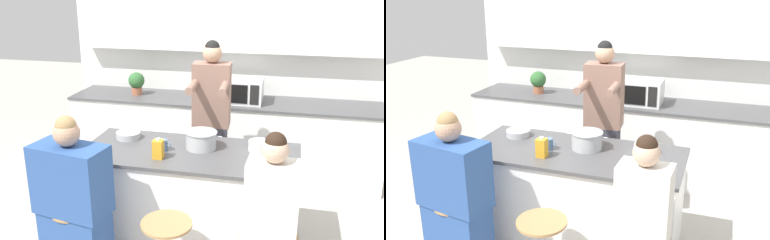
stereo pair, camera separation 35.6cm
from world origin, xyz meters
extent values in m
cube|color=silver|center=(0.00, 1.99, 1.35)|extent=(3.95, 0.06, 2.70)
cube|color=white|center=(0.00, 1.88, 1.83)|extent=(3.64, 0.16, 0.75)
cube|color=white|center=(0.00, 1.62, 0.45)|extent=(3.64, 0.66, 0.89)
cube|color=#4C4C4F|center=(0.00, 1.62, 0.91)|extent=(3.67, 0.69, 0.03)
cube|color=white|center=(0.00, 0.00, 0.47)|extent=(1.77, 0.77, 0.81)
cube|color=#4C4C4F|center=(0.00, 0.00, 0.89)|extent=(1.81, 0.81, 0.03)
cylinder|color=tan|center=(-0.72, -0.66, 0.63)|extent=(0.37, 0.37, 0.02)
cylinder|color=tan|center=(0.00, -0.69, 0.63)|extent=(0.37, 0.37, 0.02)
cylinder|color=tan|center=(0.72, -0.67, 0.63)|extent=(0.37, 0.37, 0.02)
cube|color=#383842|center=(0.05, 0.68, 0.46)|extent=(0.32, 0.24, 0.91)
cube|color=#896656|center=(0.05, 0.68, 1.22)|extent=(0.37, 0.24, 0.61)
cylinder|color=#896656|center=(-0.08, 0.40, 1.36)|extent=(0.09, 0.34, 0.07)
cylinder|color=#896656|center=(0.21, 0.41, 1.36)|extent=(0.09, 0.34, 0.07)
sphere|color=tan|center=(0.05, 0.68, 1.62)|extent=(0.19, 0.19, 0.18)
sphere|color=black|center=(0.05, 0.68, 1.67)|extent=(0.15, 0.15, 0.14)
cube|color=#2D5193|center=(-0.71, -0.70, 0.89)|extent=(0.58, 0.37, 0.52)
sphere|color=tan|center=(-0.71, -0.70, 1.25)|extent=(0.22, 0.22, 0.19)
sphere|color=#A37F51|center=(-0.71, -0.70, 1.30)|extent=(0.18, 0.18, 0.15)
cube|color=silver|center=(0.72, -0.70, 0.90)|extent=(0.35, 0.23, 0.54)
sphere|color=#DBB293|center=(0.72, -0.70, 1.26)|extent=(0.18, 0.18, 0.17)
sphere|color=black|center=(0.72, -0.70, 1.31)|extent=(0.14, 0.14, 0.14)
cylinder|color=#B7BABC|center=(0.08, 0.09, 0.97)|extent=(0.26, 0.26, 0.14)
cylinder|color=#B7BABC|center=(0.08, 0.09, 1.05)|extent=(0.27, 0.27, 0.01)
cylinder|color=#B7BABC|center=(-0.08, 0.09, 1.02)|extent=(0.05, 0.01, 0.01)
cylinder|color=#B7BABC|center=(0.23, 0.09, 1.02)|extent=(0.05, 0.01, 0.01)
cylinder|color=white|center=(0.56, 0.15, 0.94)|extent=(0.18, 0.18, 0.08)
cylinder|color=#B7BABC|center=(-0.62, 0.18, 0.93)|extent=(0.22, 0.22, 0.06)
cylinder|color=#4C7099|center=(-0.22, -0.04, 0.95)|extent=(0.08, 0.08, 0.10)
torus|color=#4C7099|center=(-0.17, -0.04, 0.96)|extent=(0.04, 0.01, 0.04)
cube|color=gold|center=(-0.21, -0.20, 0.98)|extent=(0.08, 0.08, 0.15)
cylinder|color=white|center=(-0.21, -0.20, 1.06)|extent=(0.04, 0.04, 0.02)
cube|color=white|center=(0.20, 1.58, 1.06)|extent=(0.55, 0.37, 0.28)
cube|color=black|center=(0.15, 1.39, 1.06)|extent=(0.34, 0.01, 0.21)
cube|color=black|center=(0.40, 1.39, 1.06)|extent=(0.10, 0.01, 0.22)
cylinder|color=#A86042|center=(-1.07, 1.62, 0.97)|extent=(0.13, 0.13, 0.09)
sphere|color=#336633|center=(-1.07, 1.62, 1.10)|extent=(0.20, 0.20, 0.20)
camera|label=1|loc=(0.79, -3.22, 2.25)|focal=40.00mm
camera|label=2|loc=(1.13, -3.11, 2.25)|focal=40.00mm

